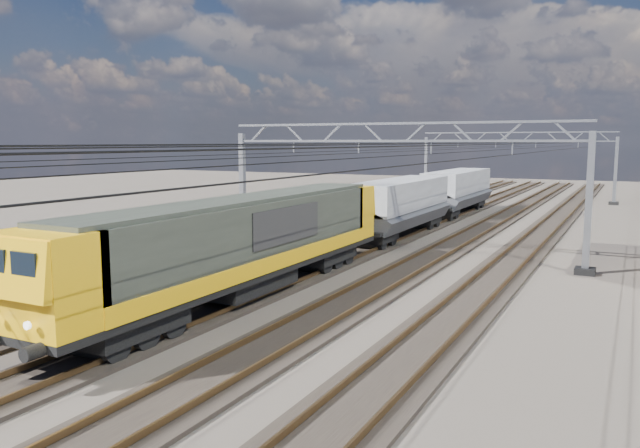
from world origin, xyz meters
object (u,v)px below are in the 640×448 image
at_px(catenary_gantry_far, 515,163).
at_px(locomotive, 245,240).
at_px(catenary_gantry_mid, 393,184).
at_px(hopper_wagon_mid, 458,188).
at_px(hopper_wagon_lead, 400,203).

distance_m(catenary_gantry_far, locomotive, 47.06).
xyz_separation_m(catenary_gantry_mid, hopper_wagon_mid, (-2.00, 20.91, -1.67)).
relative_size(catenary_gantry_far, locomotive, 0.94).
bearing_deg(hopper_wagon_mid, hopper_wagon_lead, -90.00).
relative_size(catenary_gantry_far, hopper_wagon_lead, 1.53).
height_order(catenary_gantry_far, locomotive, catenary_gantry_far).
distance_m(catenary_gantry_mid, hopper_wagon_lead, 7.20).
bearing_deg(locomotive, catenary_gantry_mid, 79.68).
bearing_deg(catenary_gantry_far, locomotive, -92.44).
bearing_deg(catenary_gantry_far, catenary_gantry_mid, -90.00).
xyz_separation_m(catenary_gantry_mid, catenary_gantry_far, (0.00, 36.00, 0.00)).
height_order(catenary_gantry_mid, hopper_wagon_lead, catenary_gantry_mid).
distance_m(catenary_gantry_far, hopper_wagon_mid, 15.32).
bearing_deg(hopper_wagon_lead, hopper_wagon_mid, 90.00).
relative_size(hopper_wagon_lead, hopper_wagon_mid, 1.00).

